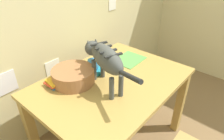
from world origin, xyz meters
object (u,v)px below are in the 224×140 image
(dining_table, at_px, (112,89))
(magazine, at_px, (129,59))
(saucer_bowl, at_px, (93,70))
(book_stack, at_px, (58,81))
(cat, at_px, (104,58))
(wicker_basket, at_px, (73,76))
(coffee_mug, at_px, (93,64))

(dining_table, relative_size, magazine, 4.32)
(saucer_bowl, height_order, book_stack, book_stack)
(cat, height_order, book_stack, cat)
(cat, xyz_separation_m, wicker_basket, (-0.14, 0.22, -0.18))
(saucer_bowl, bearing_deg, dining_table, -88.86)
(book_stack, bearing_deg, magazine, -14.98)
(cat, bearing_deg, saucer_bowl, 90.00)
(cat, height_order, coffee_mug, cat)
(cat, xyz_separation_m, coffee_mug, (0.08, 0.20, -0.16))
(saucer_bowl, relative_size, coffee_mug, 1.30)
(magazine, bearing_deg, coffee_mug, 163.64)
(coffee_mug, height_order, magazine, coffee_mug)
(coffee_mug, xyz_separation_m, magazine, (0.38, -0.10, -0.07))
(wicker_basket, bearing_deg, magazine, -10.89)
(wicker_basket, bearing_deg, saucer_bowl, -3.24)
(coffee_mug, xyz_separation_m, book_stack, (-0.31, 0.08, -0.05))
(saucer_bowl, xyz_separation_m, book_stack, (-0.31, 0.08, 0.01))
(dining_table, height_order, saucer_bowl, saucer_bowl)
(magazine, relative_size, wicker_basket, 0.87)
(coffee_mug, relative_size, magazine, 0.45)
(saucer_bowl, distance_m, magazine, 0.40)
(cat, height_order, magazine, cat)
(saucer_bowl, distance_m, wicker_basket, 0.22)
(cat, xyz_separation_m, magazine, (0.46, 0.10, -0.24))
(saucer_bowl, relative_size, magazine, 0.59)
(cat, bearing_deg, wicker_basket, 142.53)
(magazine, relative_size, book_stack, 1.55)
(cat, distance_m, wicker_basket, 0.31)
(dining_table, bearing_deg, coffee_mug, 90.24)
(saucer_bowl, xyz_separation_m, coffee_mug, (0.00, 0.00, 0.06))
(dining_table, xyz_separation_m, book_stack, (-0.31, 0.29, 0.12))
(coffee_mug, bearing_deg, book_stack, 165.15)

